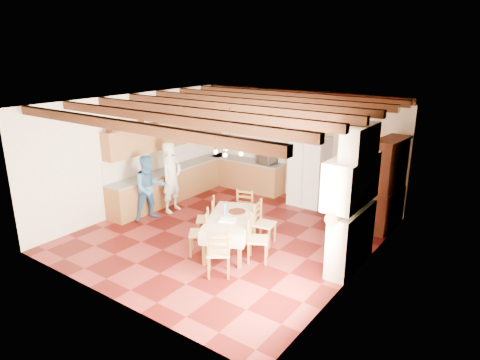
% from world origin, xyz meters
% --- Properties ---
extents(floor, '(6.00, 6.50, 0.02)m').
position_xyz_m(floor, '(0.00, 0.00, -0.01)').
color(floor, '#440C0A').
rests_on(floor, ground).
extents(ceiling, '(6.00, 6.50, 0.02)m').
position_xyz_m(ceiling, '(0.00, 0.00, 3.01)').
color(ceiling, white).
rests_on(ceiling, ground).
extents(wall_back, '(6.00, 0.02, 3.00)m').
position_xyz_m(wall_back, '(0.00, 3.26, 1.50)').
color(wall_back, beige).
rests_on(wall_back, ground).
extents(wall_front, '(6.00, 0.02, 3.00)m').
position_xyz_m(wall_front, '(0.00, -3.26, 1.50)').
color(wall_front, beige).
rests_on(wall_front, ground).
extents(wall_left, '(0.02, 6.50, 3.00)m').
position_xyz_m(wall_left, '(-3.01, 0.00, 1.50)').
color(wall_left, beige).
rests_on(wall_left, ground).
extents(wall_right, '(0.02, 6.50, 3.00)m').
position_xyz_m(wall_right, '(3.01, 0.00, 1.50)').
color(wall_right, beige).
rests_on(wall_right, ground).
extents(ceiling_beams, '(6.00, 6.30, 0.16)m').
position_xyz_m(ceiling_beams, '(0.00, 0.00, 2.91)').
color(ceiling_beams, '#39170B').
rests_on(ceiling_beams, ground).
extents(lower_cabinets_left, '(0.60, 4.30, 0.86)m').
position_xyz_m(lower_cabinets_left, '(-2.70, 1.05, 0.43)').
color(lower_cabinets_left, brown).
rests_on(lower_cabinets_left, ground).
extents(lower_cabinets_back, '(2.30, 0.60, 0.86)m').
position_xyz_m(lower_cabinets_back, '(-1.55, 2.95, 0.43)').
color(lower_cabinets_back, brown).
rests_on(lower_cabinets_back, ground).
extents(countertop_left, '(0.62, 4.30, 0.04)m').
position_xyz_m(countertop_left, '(-2.70, 1.05, 0.88)').
color(countertop_left, gray).
rests_on(countertop_left, lower_cabinets_left).
extents(countertop_back, '(2.34, 0.62, 0.04)m').
position_xyz_m(countertop_back, '(-1.55, 2.95, 0.88)').
color(countertop_back, gray).
rests_on(countertop_back, lower_cabinets_back).
extents(backsplash_left, '(0.03, 4.30, 0.60)m').
position_xyz_m(backsplash_left, '(-2.98, 1.05, 1.20)').
color(backsplash_left, beige).
rests_on(backsplash_left, ground).
extents(backsplash_back, '(2.30, 0.03, 0.60)m').
position_xyz_m(backsplash_back, '(-1.55, 3.23, 1.20)').
color(backsplash_back, beige).
rests_on(backsplash_back, ground).
extents(upper_cabinets, '(0.35, 4.20, 0.70)m').
position_xyz_m(upper_cabinets, '(-2.83, 1.05, 1.85)').
color(upper_cabinets, brown).
rests_on(upper_cabinets, ground).
extents(fireplace, '(0.56, 1.60, 2.80)m').
position_xyz_m(fireplace, '(2.72, 0.20, 1.40)').
color(fireplace, beige).
rests_on(fireplace, ground).
extents(wall_picture, '(0.34, 0.03, 0.42)m').
position_xyz_m(wall_picture, '(1.55, 3.23, 1.85)').
color(wall_picture, '#2E2212').
rests_on(wall_picture, ground).
extents(refrigerator, '(0.93, 0.76, 1.85)m').
position_xyz_m(refrigerator, '(0.55, 2.85, 0.92)').
color(refrigerator, white).
rests_on(refrigerator, floor).
extents(hutch, '(0.60, 1.23, 2.16)m').
position_xyz_m(hutch, '(2.75, 2.43, 1.08)').
color(hutch, '#35150A').
rests_on(hutch, floor).
extents(dining_table, '(1.50, 1.91, 0.75)m').
position_xyz_m(dining_table, '(0.48, -0.58, 0.66)').
color(dining_table, beige).
rests_on(dining_table, floor).
extents(chandelier, '(0.47, 0.47, 0.03)m').
position_xyz_m(chandelier, '(0.48, -0.58, 2.25)').
color(chandelier, black).
rests_on(chandelier, ground).
extents(chair_left_near, '(0.57, 0.57, 0.96)m').
position_xyz_m(chair_left_near, '(0.08, -1.10, 0.48)').
color(chair_left_near, brown).
rests_on(chair_left_near, floor).
extents(chair_left_far, '(0.57, 0.57, 0.96)m').
position_xyz_m(chair_left_far, '(-0.29, -0.45, 0.48)').
color(chair_left_far, brown).
rests_on(chair_left_far, floor).
extents(chair_right_near, '(0.55, 0.56, 0.96)m').
position_xyz_m(chair_right_near, '(1.22, -0.65, 0.48)').
color(chair_right_near, brown).
rests_on(chair_right_near, floor).
extents(chair_right_far, '(0.47, 0.49, 0.96)m').
position_xyz_m(chair_right_far, '(0.92, 0.08, 0.48)').
color(chair_right_far, brown).
rests_on(chair_right_far, floor).
extents(chair_end_near, '(0.58, 0.57, 0.96)m').
position_xyz_m(chair_end_near, '(0.93, -1.54, 0.48)').
color(chair_end_near, brown).
rests_on(chair_end_near, floor).
extents(chair_end_far, '(0.52, 0.51, 0.96)m').
position_xyz_m(chair_end_far, '(0.13, 0.36, 0.48)').
color(chair_end_far, brown).
rests_on(chair_end_far, floor).
extents(person_man, '(0.53, 0.72, 1.84)m').
position_xyz_m(person_man, '(-2.08, 0.33, 0.92)').
color(person_man, silver).
rests_on(person_man, floor).
extents(person_woman_blue, '(0.87, 0.96, 1.63)m').
position_xyz_m(person_woman_blue, '(-2.14, -0.39, 0.81)').
color(person_woman_blue, teal).
rests_on(person_woman_blue, floor).
extents(person_woman_red, '(0.46, 0.98, 1.62)m').
position_xyz_m(person_woman_red, '(2.32, 1.06, 0.81)').
color(person_woman_red, red).
rests_on(person_woman_red, floor).
extents(microwave, '(0.65, 0.52, 0.31)m').
position_xyz_m(microwave, '(-0.86, 2.95, 1.06)').
color(microwave, silver).
rests_on(microwave, countertop_back).
extents(fridge_vase, '(0.32, 0.32, 0.30)m').
position_xyz_m(fridge_vase, '(0.49, 2.85, 2.00)').
color(fridge_vase, '#35150A').
rests_on(fridge_vase, refrigerator).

